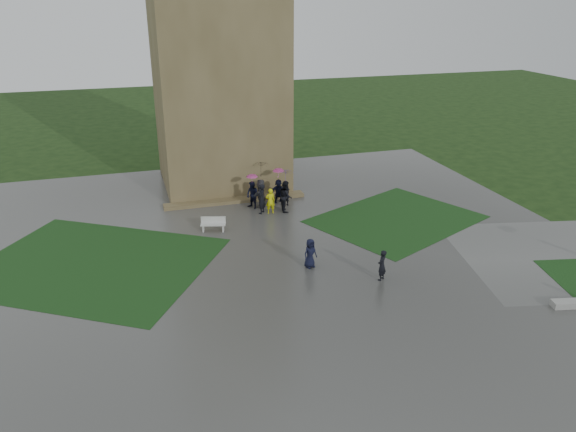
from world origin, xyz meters
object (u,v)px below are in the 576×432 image
object	(u,v)px
pedestrian_near	(382,265)
tower	(217,49)
pedestrian_mid	(310,253)
bench	(213,224)

from	to	relation	value
pedestrian_near	tower	bearing A→B (deg)	-115.83
pedestrian_near	pedestrian_mid	bearing A→B (deg)	-79.10
pedestrian_mid	pedestrian_near	world-z (taller)	pedestrian_near
tower	pedestrian_mid	world-z (taller)	tower
tower	pedestrian_mid	xyz separation A→B (m)	(1.65, -14.36, -8.24)
pedestrian_mid	tower	bearing A→B (deg)	76.91
tower	bench	xyz separation A→B (m)	(-2.11, -8.60, -8.57)
bench	pedestrian_mid	size ratio (longest dim) A/B	0.98
bench	pedestrian_mid	xyz separation A→B (m)	(3.76, -5.76, 0.32)
tower	bench	distance (m)	12.32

